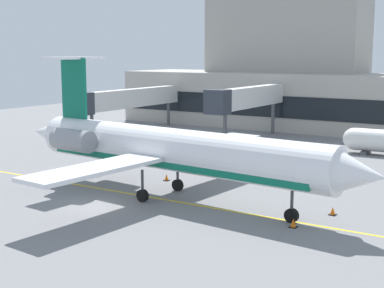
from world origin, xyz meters
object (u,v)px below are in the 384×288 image
(regional_jet, at_px, (168,149))
(baggage_tug, at_px, (288,160))
(pushback_tractor, at_px, (100,136))
(belt_loader, at_px, (120,145))

(regional_jet, relative_size, baggage_tug, 8.53)
(pushback_tractor, relative_size, belt_loader, 0.97)
(baggage_tug, distance_m, belt_loader, 17.98)
(regional_jet, relative_size, belt_loader, 8.58)
(regional_jet, distance_m, pushback_tractor, 25.50)
(baggage_tug, xyz_separation_m, pushback_tractor, (-23.91, 1.93, -0.04))
(regional_jet, xyz_separation_m, belt_loader, (-14.19, 11.69, -2.64))
(baggage_tug, xyz_separation_m, belt_loader, (-17.90, -1.71, -0.05))
(belt_loader, bearing_deg, pushback_tractor, 148.83)
(baggage_tug, bearing_deg, pushback_tractor, 175.39)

